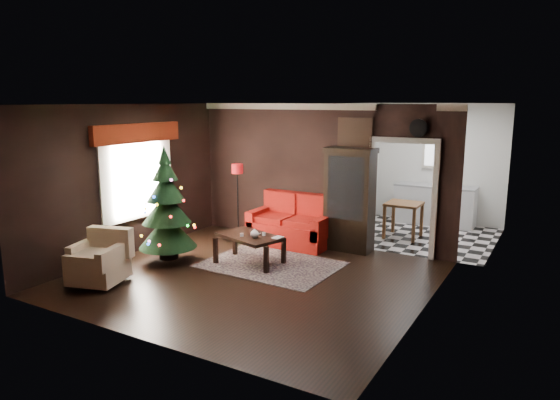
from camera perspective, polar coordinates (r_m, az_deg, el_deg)
The scene contains 26 objects.
floor at distance 8.39m, azimuth -3.10°, elevation -8.78°, with size 5.50×5.50×0.00m, color black.
ceiling at distance 7.88m, azimuth -3.32°, elevation 10.73°, with size 5.50×5.50×0.00m, color white.
wall_back at distance 10.17m, azimuth 4.50°, elevation 2.90°, with size 5.50×5.50×0.00m, color black.
wall_front at distance 6.13m, azimuth -16.08°, elevation -3.07°, with size 5.50×5.50×0.00m, color black.
wall_left at distance 9.77m, azimuth -16.86°, elevation 2.11°, with size 5.50×5.50×0.00m, color black.
wall_right at distance 6.94m, azimuth 16.21°, elevation -1.43°, with size 5.50×5.50×0.00m, color black.
doorway at distance 9.64m, azimuth 13.63°, elevation 0.04°, with size 1.10×0.10×2.10m, color beige, non-canonical shape.
left_window at distance 9.87m, azimuth -15.87°, elevation 2.55°, with size 0.05×1.60×1.40m, color white.
valance at distance 9.73m, azimuth -15.80°, elevation 7.29°, with size 0.12×2.10×0.35m, color maroon.
kitchen_floor at distance 11.28m, azimuth 15.55°, elevation -3.91°, with size 3.00×3.00×0.00m, color silver.
kitchen_window at distance 12.38m, azimuth 17.66°, elevation 5.29°, with size 0.70×0.06×0.70m, color white.
rug at distance 9.00m, azimuth -1.04°, elevation -7.31°, with size 2.31×1.68×0.01m, color #342631.
loveseat at distance 10.13m, azimuth 1.28°, elevation -2.29°, with size 1.70×0.90×1.00m, color maroon, non-canonical shape.
curio_cabinet at distance 9.75m, azimuth 7.86°, elevation -0.22°, with size 0.90×0.45×1.90m, color black, non-canonical shape.
floor_lamp at distance 10.55m, azimuth -4.80°, elevation 0.05°, with size 0.25×0.25×1.50m, color black, non-canonical shape.
christmas_tree at distance 9.12m, azimuth -12.71°, elevation -0.54°, with size 1.03×1.03×1.96m, color black, non-canonical shape.
armchair at distance 8.46m, azimuth -19.92°, elevation -5.98°, with size 0.79×0.79×0.80m, color #9C947C, non-canonical shape.
coffee_table at distance 9.01m, azimuth -3.45°, elevation -5.55°, with size 1.15×0.69×0.52m, color #371D10, non-canonical shape.
teapot at distance 8.71m, azimuth -2.89°, elevation -3.83°, with size 0.17×0.17×0.16m, color white, non-canonical shape.
cup_a at distance 8.86m, azimuth -4.34°, elevation -3.93°, with size 0.06×0.06×0.06m, color silver.
cup_b at distance 8.88m, azimuth -1.85°, elevation -3.86°, with size 0.07×0.07×0.06m, color silver.
book at distance 8.76m, azimuth -0.63°, elevation -3.61°, with size 0.14×0.01×0.19m, color #977B61.
wall_clock at distance 9.36m, azimuth 15.40°, elevation 7.85°, with size 0.32×0.32×0.06m, color white.
painting at distance 9.75m, azimuth 8.48°, elevation 7.48°, with size 0.62×0.05×0.52m, color #C58644.
kitchen_counter at distance 12.32m, azimuth 17.07°, elevation -0.59°, with size 1.80×0.60×0.90m, color silver.
kitchen_table at distance 10.99m, azimuth 13.75°, elevation -2.21°, with size 0.70×0.70×0.75m, color brown, non-canonical shape.
Camera 1 is at (4.31, -6.60, 2.86)m, focal length 32.37 mm.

